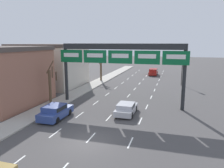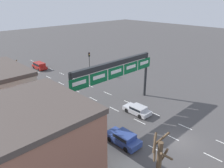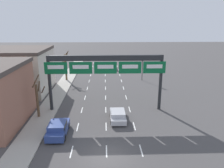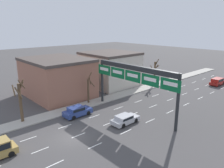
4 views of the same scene
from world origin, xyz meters
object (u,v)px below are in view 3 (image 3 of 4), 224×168
(traffic_light_near_gantry, at_px, (143,64))
(tree_bare_closest, at_px, (66,65))
(car_blue, at_px, (58,128))
(sign_gantry, at_px, (105,66))
(tree_bare_second, at_px, (38,98))
(suv_red, at_px, (111,65))
(car_silver, at_px, (118,115))

(traffic_light_near_gantry, distance_m, tree_bare_closest, 15.57)
(traffic_light_near_gantry, bearing_deg, tree_bare_closest, 178.58)
(car_blue, xyz_separation_m, traffic_light_near_gantry, (12.75, 22.10, 2.71))
(sign_gantry, relative_size, car_blue, 3.65)
(traffic_light_near_gantry, relative_size, tree_bare_second, 0.92)
(tree_bare_closest, bearing_deg, tree_bare_second, -91.56)
(suv_red, xyz_separation_m, car_blue, (-6.58, -33.45, -0.08))
(sign_gantry, bearing_deg, car_blue, -127.67)
(tree_bare_second, bearing_deg, car_blue, -54.52)
(sign_gantry, distance_m, tree_bare_second, 9.40)
(traffic_light_near_gantry, bearing_deg, car_blue, -119.98)
(suv_red, xyz_separation_m, tree_bare_closest, (-9.39, -10.96, 2.30))
(sign_gantry, distance_m, suv_red, 27.31)
(traffic_light_near_gantry, relative_size, tree_bare_closest, 0.83)
(tree_bare_second, bearing_deg, tree_bare_closest, 88.44)
(traffic_light_near_gantry, distance_m, tree_bare_second, 23.75)
(car_silver, bearing_deg, suv_red, 90.12)
(sign_gantry, xyz_separation_m, tree_bare_second, (-8.47, -2.07, -3.53))
(car_blue, distance_m, car_silver, 7.47)
(car_blue, distance_m, traffic_light_near_gantry, 25.66)
(car_blue, bearing_deg, tree_bare_closest, 97.12)
(car_silver, relative_size, traffic_light_near_gantry, 0.84)
(suv_red, relative_size, tree_bare_closest, 0.73)
(suv_red, distance_m, car_blue, 34.09)
(car_blue, xyz_separation_m, tree_bare_second, (-3.30, 4.62, 1.84))
(suv_red, height_order, tree_bare_closest, tree_bare_closest)
(car_silver, bearing_deg, tree_bare_closest, 116.36)
(car_silver, bearing_deg, tree_bare_second, 173.13)
(car_blue, height_order, tree_bare_second, tree_bare_second)
(car_blue, distance_m, tree_bare_closest, 22.79)
(car_silver, relative_size, tree_bare_closest, 0.70)
(traffic_light_near_gantry, xyz_separation_m, tree_bare_closest, (-15.56, 0.39, -0.33))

